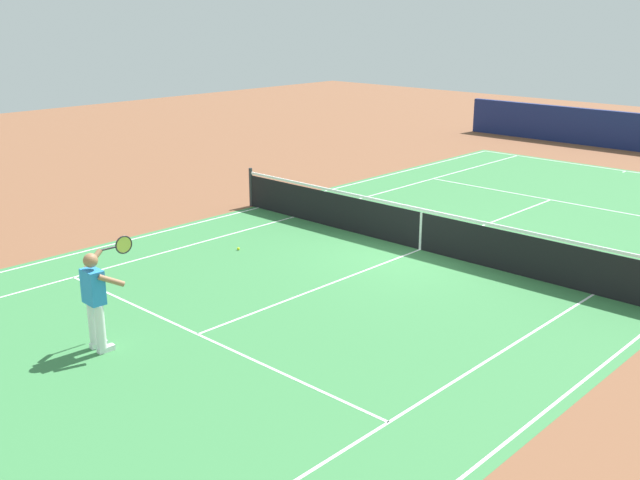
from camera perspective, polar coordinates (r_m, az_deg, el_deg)
The scene contains 6 objects.
ground_plane at distance 17.22m, azimuth 7.69°, elevation -0.73°, with size 60.00×60.00×0.00m, color brown.
court_slab at distance 17.22m, azimuth 7.69°, elevation -0.73°, with size 24.20×11.40×0.00m, color #387A42.
court_line_markings at distance 17.22m, azimuth 7.69°, elevation -0.72°, with size 23.85×11.05×0.01m.
tennis_net at distance 17.07m, azimuth 7.75°, elevation 0.84°, with size 0.10×11.70×1.08m.
tennis_player_near at distance 12.34m, azimuth -16.81°, elevation -4.13°, with size 1.08×0.78×1.70m.
tennis_ball at distance 17.12m, azimuth -6.27°, elevation -0.67°, with size 0.07×0.07×0.07m, color #CCE01E.
Camera 1 is at (13.41, 9.43, 5.27)m, focal length 41.76 mm.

